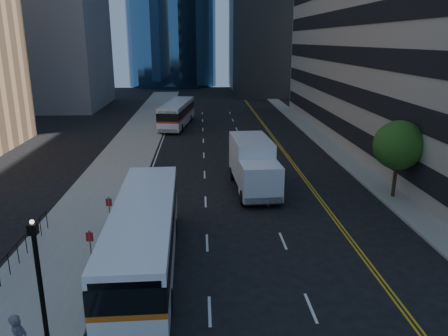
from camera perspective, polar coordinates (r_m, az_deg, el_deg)
The scene contains 8 objects.
ground at distance 21.67m, azimuth 7.36°, elevation -11.76°, with size 160.00×160.00×0.00m, color black.
sidewalk_west at distance 45.42m, azimuth -11.59°, elevation 3.21°, with size 5.00×90.00×0.15m, color gray.
sidewalk_east at distance 46.68m, azimuth 12.84°, elevation 3.49°, with size 2.00×90.00×0.15m, color gray.
street_tree at distance 30.35m, azimuth 21.83°, elevation 2.78°, with size 3.20×3.20×5.10m.
lamp_post at distance 15.69m, azimuth -22.93°, elevation -13.38°, with size 0.28×0.28×4.56m.
bus_front at distance 20.33m, azimuth -10.35°, elevation -8.51°, with size 2.95×12.17×3.12m.
bus_rear at distance 53.81m, azimuth -6.15°, elevation 7.14°, with size 4.03×11.59×2.93m.
box_truck at distance 30.31m, azimuth 3.86°, elevation 0.44°, with size 2.94×7.49×3.52m.
Camera 1 is at (-3.73, -18.76, 10.17)m, focal length 35.00 mm.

